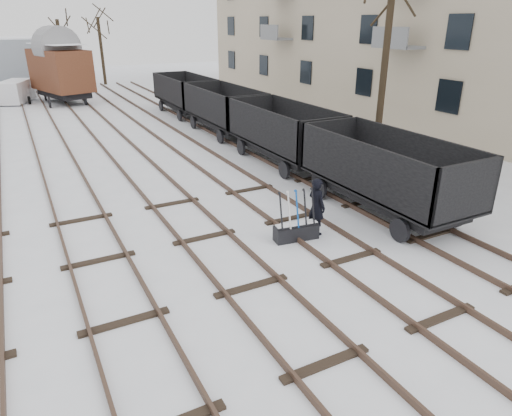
{
  "coord_description": "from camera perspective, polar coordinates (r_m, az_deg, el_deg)",
  "views": [
    {
      "loc": [
        -4.25,
        -8.32,
        5.91
      ],
      "look_at": [
        1.06,
        1.78,
        1.2
      ],
      "focal_mm": 32.0,
      "sensor_mm": 36.0,
      "label": 1
    }
  ],
  "objects": [
    {
      "name": "ground",
      "position": [
        11.06,
        -0.59,
        -9.88
      ],
      "size": [
        120.0,
        120.0,
        0.0
      ],
      "primitive_type": "plane",
      "color": "white",
      "rests_on": "ground"
    },
    {
      "name": "tracks",
      "position": [
        23.15,
        -16.37,
        6.92
      ],
      "size": [
        13.9,
        52.0,
        0.16
      ],
      "color": "black",
      "rests_on": "ground"
    },
    {
      "name": "shed_right",
      "position": [
        48.46,
        -28.5,
        15.54
      ],
      "size": [
        7.0,
        6.0,
        4.5
      ],
      "color": "gray",
      "rests_on": "ground"
    },
    {
      "name": "ground_frame",
      "position": [
        13.24,
        5.04,
        -2.81
      ],
      "size": [
        1.34,
        0.58,
        1.49
      ],
      "rotation": [
        0.0,
        0.0,
        -0.13
      ],
      "color": "black",
      "rests_on": "ground"
    },
    {
      "name": "worker",
      "position": [
        13.47,
        7.59,
        0.22
      ],
      "size": [
        0.5,
        0.68,
        1.72
      ],
      "primitive_type": "imported",
      "rotation": [
        0.0,
        0.0,
        1.71
      ],
      "color": "black",
      "rests_on": "ground"
    },
    {
      "name": "freight_wagon_a",
      "position": [
        15.48,
        15.73,
        2.91
      ],
      "size": [
        2.46,
        6.15,
        2.51
      ],
      "color": "black",
      "rests_on": "ground"
    },
    {
      "name": "freight_wagon_b",
      "position": [
        20.36,
        3.45,
        8.32
      ],
      "size": [
        2.46,
        6.15,
        2.51
      ],
      "color": "black",
      "rests_on": "ground"
    },
    {
      "name": "freight_wagon_c",
      "position": [
        25.92,
        -3.99,
        11.37
      ],
      "size": [
        2.46,
        6.15,
        2.51
      ],
      "color": "black",
      "rests_on": "ground"
    },
    {
      "name": "freight_wagon_d",
      "position": [
        31.79,
        -8.83,
        13.22
      ],
      "size": [
        2.46,
        6.15,
        2.51
      ],
      "color": "black",
      "rests_on": "ground"
    },
    {
      "name": "box_van_wagon",
      "position": [
        38.73,
        -23.28,
        15.68
      ],
      "size": [
        4.47,
        6.26,
        4.31
      ],
      "rotation": [
        0.0,
        0.0,
        0.29
      ],
      "color": "black",
      "rests_on": "ground"
    },
    {
      "name": "panel_van",
      "position": [
        40.46,
        -27.81,
        12.78
      ],
      "size": [
        2.86,
        4.09,
        1.66
      ],
      "rotation": [
        0.0,
        0.0,
        -0.37
      ],
      "color": "silver",
      "rests_on": "ground"
    },
    {
      "name": "tree_near",
      "position": [
        21.11,
        15.83,
        17.29
      ],
      "size": [
        0.3,
        0.3,
        8.62
      ],
      "primitive_type": "cylinder",
      "color": "black",
      "rests_on": "ground"
    },
    {
      "name": "tree_far_left",
      "position": [
        45.1,
        -23.03,
        17.06
      ],
      "size": [
        0.3,
        0.3,
        5.99
      ],
      "primitive_type": "cylinder",
      "color": "black",
      "rests_on": "ground"
    },
    {
      "name": "tree_far_right",
      "position": [
        49.0,
        -18.73,
        18.04
      ],
      "size": [
        0.3,
        0.3,
        6.19
      ],
      "primitive_type": "cylinder",
      "color": "black",
      "rests_on": "ground"
    }
  ]
}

